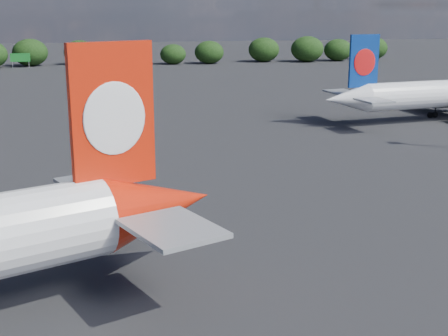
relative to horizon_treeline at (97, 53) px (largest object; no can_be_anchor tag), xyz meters
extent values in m
plane|color=black|center=(-5.63, -119.79, -4.07)|extent=(500.00, 500.00, 0.00)
cone|color=red|center=(5.66, -167.12, 1.27)|extent=(9.96, 8.29, 5.34)
cube|color=red|center=(2.73, -168.40, 8.10)|extent=(5.60, 2.82, 9.61)
ellipsoid|color=white|center=(2.85, -168.69, 7.91)|extent=(4.20, 1.98, 4.91)
ellipsoid|color=white|center=(2.60, -168.10, 7.91)|extent=(4.20, 1.98, 4.91)
cube|color=#96999D|center=(6.04, -173.36, 1.70)|extent=(6.95, 7.78, 0.32)
cube|color=#96999D|center=(1.37, -162.58, 1.70)|extent=(6.95, 7.78, 0.32)
cone|color=white|center=(40.21, -115.95, 0.56)|extent=(7.99, 5.64, 4.63)
cube|color=navy|center=(42.96, -115.55, 6.49)|extent=(5.11, 1.18, 8.33)
ellipsoid|color=red|center=(43.00, -115.83, 6.32)|extent=(3.88, 0.74, 4.26)
ellipsoid|color=red|center=(42.92, -115.28, 6.32)|extent=(3.88, 0.74, 4.26)
cube|color=#96999D|center=(42.77, -120.73, 0.93)|extent=(4.92, 6.09, 0.28)
cube|color=#96999D|center=(41.32, -110.64, 0.93)|extent=(4.92, 6.09, 0.28)
cube|color=#96999D|center=(61.41, -100.73, -0.92)|extent=(8.60, 19.19, 0.51)
cylinder|color=#96999D|center=(63.90, -105.05, -2.12)|extent=(4.94, 3.14, 2.50)
cube|color=#96999D|center=(63.90, -105.05, -1.47)|extent=(2.06, 0.57, 1.11)
cylinder|color=black|center=(59.06, -110.42, -2.68)|extent=(0.29, 0.29, 2.32)
cylinder|color=black|center=(59.06, -110.42, -3.56)|extent=(1.07, 0.56, 1.02)
cylinder|color=black|center=(58.05, -110.57, -3.56)|extent=(1.07, 0.56, 1.02)
cube|color=#166F23|center=(-23.63, -3.79, -0.87)|extent=(6.00, 0.30, 2.60)
cylinder|color=gray|center=(-26.13, -3.79, -3.07)|extent=(0.20, 0.20, 2.00)
cylinder|color=gray|center=(-21.13, -3.79, -3.07)|extent=(0.20, 0.20, 2.00)
cube|color=gold|center=(6.37, 2.21, -0.07)|extent=(5.00, 0.30, 3.00)
cylinder|color=gray|center=(6.37, 2.21, -2.82)|extent=(0.30, 0.30, 2.50)
ellipsoid|color=black|center=(-21.11, 1.58, 0.27)|extent=(11.27, 9.54, 8.67)
ellipsoid|color=black|center=(-5.58, 3.51, -0.08)|extent=(10.38, 8.78, 7.98)
ellipsoid|color=black|center=(7.35, 0.86, -0.35)|extent=(9.66, 8.17, 7.43)
ellipsoid|color=black|center=(24.79, -0.96, -0.76)|extent=(8.61, 7.29, 6.62)
ellipsoid|color=black|center=(36.94, -1.15, -0.27)|extent=(9.88, 8.36, 7.60)
ellipsoid|color=black|center=(56.67, 2.37, 0.09)|extent=(10.82, 9.16, 8.32)
ellipsoid|color=black|center=(71.34, -0.70, 0.33)|extent=(11.44, 9.68, 8.80)
ellipsoid|color=black|center=(83.19, 0.98, -0.24)|extent=(9.95, 8.42, 7.65)
ellipsoid|color=black|center=(97.70, 4.11, -0.03)|extent=(10.49, 8.88, 8.07)
camera|label=1|loc=(2.38, -209.92, 15.19)|focal=50.00mm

